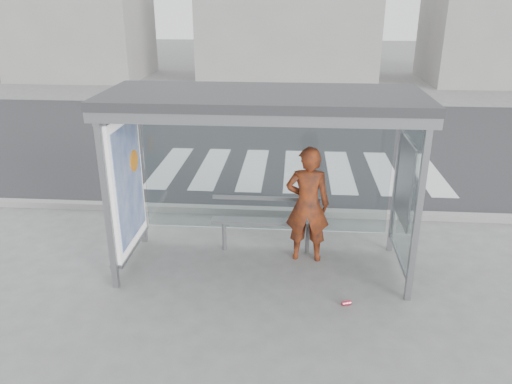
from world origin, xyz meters
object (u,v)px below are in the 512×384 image
Objects in this scene: person at (308,205)px; bus_shelter at (236,138)px; bench at (266,221)px; soda_can at (346,303)px.

bus_shelter is at bearing 17.02° from person.
soda_can is (1.16, -1.43, -0.49)m from bench.
bus_shelter is at bearing 148.14° from soda_can.
bus_shelter is at bearing -129.59° from bench.
bus_shelter is 2.67m from soda_can.
person is (1.02, 0.27, -1.08)m from bus_shelter.
person is at bearing -17.66° from bench.
bus_shelter reaches higher than person.
bench is (0.39, 0.47, -1.46)m from bus_shelter.
bus_shelter is 2.36× the size of person.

